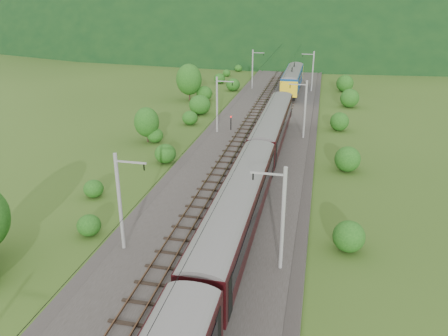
# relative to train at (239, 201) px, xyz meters

# --- Properties ---
(ground) EXTENTS (600.00, 600.00, 0.00)m
(ground) POSITION_rel_train_xyz_m (-2.40, -3.38, -3.75)
(ground) COLOR #2F4B17
(ground) RESTS_ON ground
(railbed) EXTENTS (14.00, 220.00, 0.30)m
(railbed) POSITION_rel_train_xyz_m (-2.40, 6.62, -3.60)
(railbed) COLOR #38332D
(railbed) RESTS_ON ground
(track_left) EXTENTS (2.40, 220.00, 0.27)m
(track_left) POSITION_rel_train_xyz_m (-4.80, 6.62, -3.38)
(track_left) COLOR #523723
(track_left) RESTS_ON railbed
(track_right) EXTENTS (2.40, 220.00, 0.27)m
(track_right) POSITION_rel_train_xyz_m (0.00, 6.62, -3.38)
(track_right) COLOR #523723
(track_right) RESTS_ON railbed
(catenary_left) EXTENTS (2.54, 192.28, 8.00)m
(catenary_left) POSITION_rel_train_xyz_m (-8.52, 28.62, 0.75)
(catenary_left) COLOR gray
(catenary_left) RESTS_ON railbed
(catenary_right) EXTENTS (2.54, 192.28, 8.00)m
(catenary_right) POSITION_rel_train_xyz_m (3.72, 28.62, 0.75)
(catenary_right) COLOR gray
(catenary_right) RESTS_ON railbed
(overhead_wires) EXTENTS (4.83, 198.00, 0.03)m
(overhead_wires) POSITION_rel_train_xyz_m (-2.40, 6.62, 3.35)
(overhead_wires) COLOR black
(overhead_wires) RESTS_ON ground
(mountain_main) EXTENTS (504.00, 360.00, 244.00)m
(mountain_main) POSITION_rel_train_xyz_m (-2.40, 256.62, -3.75)
(mountain_main) COLOR black
(mountain_main) RESTS_ON ground
(mountain_ridge) EXTENTS (336.00, 280.00, 132.00)m
(mountain_ridge) POSITION_rel_train_xyz_m (-122.40, 296.62, -3.75)
(mountain_ridge) COLOR black
(mountain_ridge) RESTS_ON ground
(train) EXTENTS (3.20, 128.08, 5.57)m
(train) POSITION_rel_train_xyz_m (0.00, 0.00, 0.00)
(train) COLOR black
(train) RESTS_ON ground
(hazard_post_near) EXTENTS (0.14, 0.14, 1.36)m
(hazard_post_near) POSITION_rel_train_xyz_m (-3.03, 21.98, -2.77)
(hazard_post_near) COLOR red
(hazard_post_near) RESTS_ON railbed
(hazard_post_far) EXTENTS (0.18, 0.18, 1.70)m
(hazard_post_far) POSITION_rel_train_xyz_m (-2.05, 57.40, -2.60)
(hazard_post_far) COLOR red
(hazard_post_far) RESTS_ON railbed
(signal) EXTENTS (0.23, 0.23, 2.11)m
(signal) POSITION_rel_train_xyz_m (-6.84, 30.00, -2.21)
(signal) COLOR black
(signal) RESTS_ON railbed
(vegetation_left) EXTENTS (11.19, 147.42, 6.91)m
(vegetation_left) POSITION_rel_train_xyz_m (-16.81, 14.26, -1.25)
(vegetation_left) COLOR #1D4F15
(vegetation_left) RESTS_ON ground
(vegetation_right) EXTENTS (6.25, 111.33, 3.12)m
(vegetation_right) POSITION_rel_train_xyz_m (9.80, 29.90, -2.41)
(vegetation_right) COLOR #1D4F15
(vegetation_right) RESTS_ON ground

